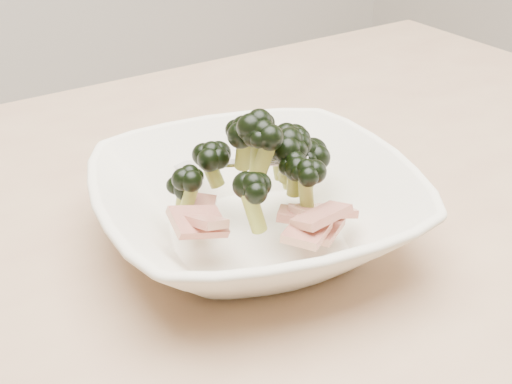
% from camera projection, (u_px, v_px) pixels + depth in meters
% --- Properties ---
extents(dining_table, '(1.20, 0.80, 0.75)m').
position_uv_depth(dining_table, '(249.00, 292.00, 0.73)').
color(dining_table, tan).
rests_on(dining_table, ground).
extents(broccoli_dish, '(0.33, 0.33, 0.13)m').
position_uv_depth(broccoli_dish, '(257.00, 203.00, 0.62)').
color(broccoli_dish, '#F1E7CB').
rests_on(broccoli_dish, dining_table).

